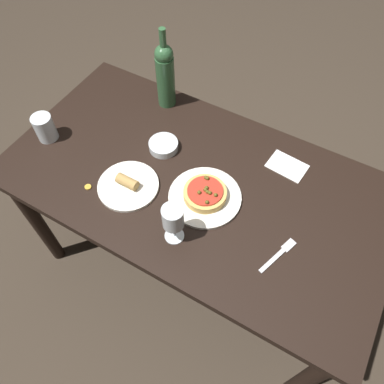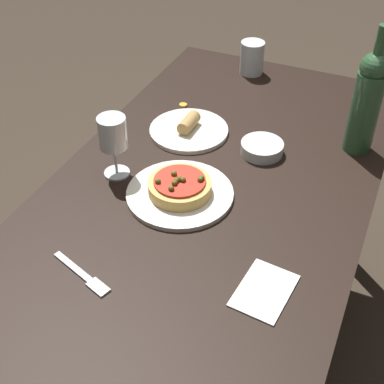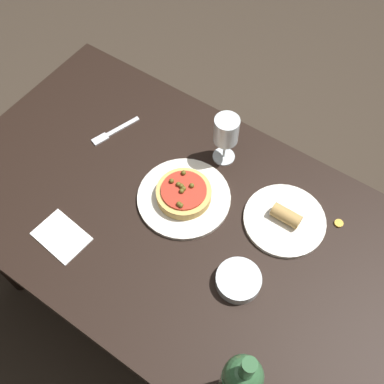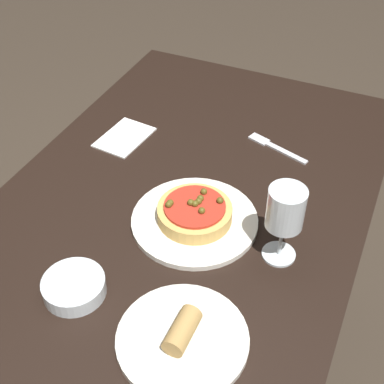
# 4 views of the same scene
# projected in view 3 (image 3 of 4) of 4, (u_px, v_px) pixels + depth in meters

# --- Properties ---
(ground_plane) EXTENTS (14.00, 14.00, 0.00)m
(ground_plane) POSITION_uv_depth(u_px,v_px,m) (193.00, 307.00, 1.84)
(ground_plane) COLOR #382D23
(dining_table) EXTENTS (1.43, 0.77, 0.74)m
(dining_table) POSITION_uv_depth(u_px,v_px,m) (193.00, 240.00, 1.29)
(dining_table) COLOR black
(dining_table) RESTS_ON ground_plane
(dinner_plate) EXTENTS (0.26, 0.26, 0.01)m
(dinner_plate) POSITION_uv_depth(u_px,v_px,m) (184.00, 198.00, 1.24)
(dinner_plate) COLOR white
(dinner_plate) RESTS_ON dining_table
(pizza) EXTENTS (0.15, 0.15, 0.05)m
(pizza) POSITION_uv_depth(u_px,v_px,m) (184.00, 193.00, 1.22)
(pizza) COLOR tan
(pizza) RESTS_ON dinner_plate
(wine_glass) EXTENTS (0.07, 0.07, 0.16)m
(wine_glass) POSITION_uv_depth(u_px,v_px,m) (226.00, 132.00, 1.23)
(wine_glass) COLOR silver
(wine_glass) RESTS_ON dining_table
(wine_bottle) EXTENTS (0.07, 0.07, 0.34)m
(wine_bottle) POSITION_uv_depth(u_px,v_px,m) (239.00, 384.00, 0.86)
(wine_bottle) COLOR #2D5633
(wine_bottle) RESTS_ON dining_table
(side_bowl) EXTENTS (0.11, 0.11, 0.03)m
(side_bowl) POSITION_uv_depth(u_px,v_px,m) (238.00, 280.00, 1.11)
(side_bowl) COLOR silver
(side_bowl) RESTS_ON dining_table
(fork) EXTENTS (0.07, 0.16, 0.00)m
(fork) POSITION_uv_depth(u_px,v_px,m) (113.00, 132.00, 1.37)
(fork) COLOR silver
(fork) RESTS_ON dining_table
(side_plate) EXTENTS (0.22, 0.22, 0.05)m
(side_plate) POSITION_uv_depth(u_px,v_px,m) (285.00, 219.00, 1.20)
(side_plate) COLOR white
(side_plate) RESTS_ON dining_table
(paper_napkin) EXTENTS (0.15, 0.11, 0.00)m
(paper_napkin) POSITION_uv_depth(u_px,v_px,m) (62.00, 236.00, 1.19)
(paper_napkin) COLOR white
(paper_napkin) RESTS_ON dining_table
(bottle_cap) EXTENTS (0.02, 0.02, 0.01)m
(bottle_cap) POSITION_uv_depth(u_px,v_px,m) (339.00, 223.00, 1.21)
(bottle_cap) COLOR gold
(bottle_cap) RESTS_ON dining_table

